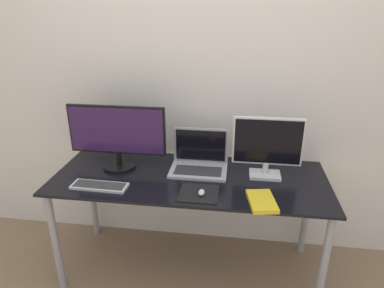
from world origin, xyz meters
TOP-DOWN VIEW (x-y plane):
  - wall_back at (0.00, 0.77)m, footprint 7.00×0.05m
  - desk at (0.00, 0.35)m, footprint 1.78×0.70m
  - monitor_left at (-0.50, 0.43)m, footprint 0.66×0.22m
  - monitor_right at (0.49, 0.43)m, footprint 0.44×0.14m
  - laptop at (0.05, 0.48)m, footprint 0.38×0.26m
  - keyboard at (-0.53, 0.14)m, footprint 0.35×0.13m
  - mousepad at (0.09, 0.14)m, footprint 0.23×0.22m
  - mouse at (0.10, 0.13)m, footprint 0.04×0.06m
  - book at (0.45, 0.09)m, footprint 0.18×0.25m

SIDE VIEW (x-z plane):
  - desk at x=0.00m, z-range 0.28..1.03m
  - mousepad at x=0.09m, z-range 0.75..0.76m
  - keyboard at x=-0.53m, z-range 0.75..0.77m
  - book at x=0.45m, z-range 0.75..0.78m
  - mouse at x=0.10m, z-range 0.76..0.79m
  - laptop at x=0.05m, z-range 0.68..0.95m
  - monitor_right at x=0.49m, z-range 0.76..1.16m
  - monitor_left at x=-0.50m, z-range 0.77..1.21m
  - wall_back at x=0.00m, z-range 0.00..2.50m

